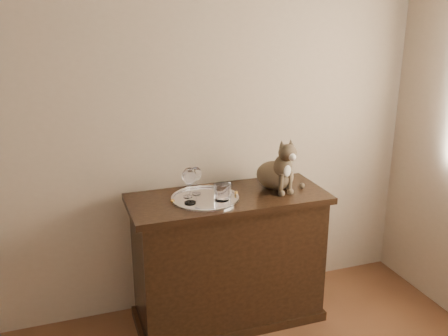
# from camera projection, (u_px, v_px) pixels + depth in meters

# --- Properties ---
(wall_back) EXTENTS (4.00, 0.10, 2.70)m
(wall_back) POSITION_uv_depth(u_px,v_px,m) (115.00, 110.00, 2.93)
(wall_back) COLOR tan
(wall_back) RESTS_ON ground
(sideboard) EXTENTS (1.20, 0.50, 0.85)m
(sideboard) POSITION_uv_depth(u_px,v_px,m) (228.00, 259.00, 3.12)
(sideboard) COLOR black
(sideboard) RESTS_ON ground
(tray) EXTENTS (0.40, 0.40, 0.01)m
(tray) POSITION_uv_depth(u_px,v_px,m) (205.00, 199.00, 2.92)
(tray) COLOR white
(tray) RESTS_ON sideboard
(wine_glass_a) EXTENTS (0.06, 0.06, 0.17)m
(wine_glass_a) POSITION_uv_depth(u_px,v_px,m) (187.00, 183.00, 2.92)
(wine_glass_a) COLOR white
(wine_glass_a) RESTS_ON tray
(wine_glass_b) EXTENTS (0.06, 0.06, 0.17)m
(wine_glass_b) POSITION_uv_depth(u_px,v_px,m) (196.00, 181.00, 2.97)
(wine_glass_b) COLOR white
(wine_glass_b) RESTS_ON tray
(wine_glass_c) EXTENTS (0.08, 0.08, 0.21)m
(wine_glass_c) POSITION_uv_depth(u_px,v_px,m) (190.00, 185.00, 2.83)
(wine_glass_c) COLOR white
(wine_glass_c) RESTS_ON tray
(tumbler_a) EXTENTS (0.09, 0.09, 0.10)m
(tumbler_a) POSITION_uv_depth(u_px,v_px,m) (221.00, 192.00, 2.88)
(tumbler_a) COLOR white
(tumbler_a) RESTS_ON tray
(tumbler_c) EXTENTS (0.07, 0.07, 0.08)m
(tumbler_c) POSITION_uv_depth(u_px,v_px,m) (225.00, 190.00, 2.93)
(tumbler_c) COLOR silver
(tumbler_c) RESTS_ON tray
(cat) EXTENTS (0.37, 0.35, 0.34)m
(cat) POSITION_uv_depth(u_px,v_px,m) (275.00, 162.00, 3.06)
(cat) COLOR brown
(cat) RESTS_ON sideboard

